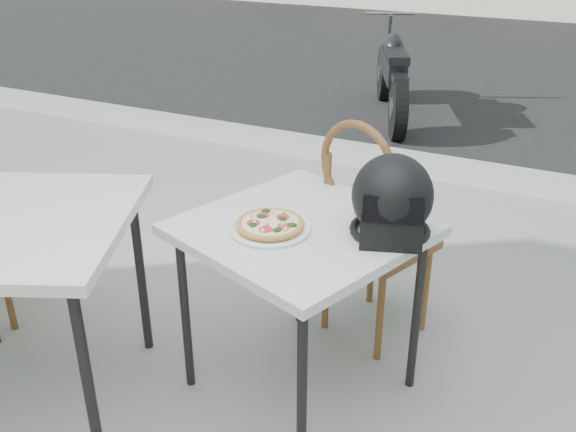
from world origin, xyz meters
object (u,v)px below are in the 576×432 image
at_px(motorcycle, 392,76).
at_px(cafe_table_main, 301,241).
at_px(plate, 270,228).
at_px(cafe_table_side, 8,237).
at_px(helmet, 392,201).
at_px(pizza, 270,224).
at_px(cafe_chair_main, 369,222).

bearing_deg(motorcycle, cafe_table_main, -100.87).
height_order(plate, cafe_table_side, cafe_table_side).
relative_size(helmet, cafe_table_side, 0.33).
xyz_separation_m(cafe_table_main, helmet, (0.33, 0.07, 0.21)).
relative_size(pizza, cafe_chair_main, 0.29).
height_order(cafe_table_main, cafe_chair_main, cafe_chair_main).
distance_m(pizza, motorcycle, 4.09).
bearing_deg(helmet, cafe_table_main, 173.49).
relative_size(cafe_table_main, plate, 2.80).
height_order(cafe_table_main, cafe_table_side, cafe_table_side).
bearing_deg(helmet, plate, -176.83).
height_order(cafe_table_main, plate, plate).
bearing_deg(plate, cafe_table_main, 47.74).
relative_size(pizza, cafe_table_side, 0.28).
xyz_separation_m(cafe_table_side, motorcycle, (0.08, 4.46, -0.36)).
xyz_separation_m(pizza, cafe_chair_main, (0.21, 0.55, -0.19)).
height_order(cafe_chair_main, motorcycle, cafe_chair_main).
xyz_separation_m(helmet, motorcycle, (-1.18, 3.83, -0.50)).
xyz_separation_m(plate, cafe_chair_main, (0.21, 0.55, -0.17)).
xyz_separation_m(cafe_table_main, cafe_chair_main, (0.12, 0.46, -0.09)).
xyz_separation_m(plate, helmet, (0.41, 0.16, 0.13)).
xyz_separation_m(helmet, cafe_table_side, (-1.27, -0.62, -0.14)).
relative_size(cafe_table_main, helmet, 2.66).
distance_m(cafe_table_main, helmet, 0.39).
distance_m(plate, cafe_table_side, 0.97).
xyz_separation_m(cafe_chair_main, cafe_table_side, (-1.06, -1.01, 0.16)).
height_order(cafe_table_main, helmet, helmet).
bearing_deg(motorcycle, cafe_chair_main, -97.42).
distance_m(helmet, motorcycle, 4.04).
relative_size(cafe_table_main, cafe_table_side, 0.89).
height_order(helmet, cafe_table_side, helmet).
height_order(plate, motorcycle, motorcycle).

